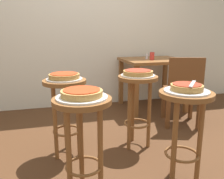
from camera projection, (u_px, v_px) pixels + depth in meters
The scene contains 19 objects.
ground_plane at pixel (114, 151), 2.31m from camera, with size 6.00×6.00×0.00m, color #4C2D19.
back_wall at pixel (84, 6), 3.50m from camera, with size 6.00×0.10×3.00m, color silver.
stool_foreground at pixel (184, 117), 1.71m from camera, with size 0.38×0.38×0.72m.
serving_plate_foreground at pixel (186, 91), 1.67m from camera, with size 0.31×0.31×0.01m, color silver.
pizza_foreground at pixel (187, 87), 1.66m from camera, with size 0.22×0.22×0.05m.
stool_middle at pixel (83, 126), 1.55m from camera, with size 0.38×0.38×0.72m.
serving_plate_middle at pixel (82, 97), 1.51m from camera, with size 0.33×0.33×0.01m, color silver.
pizza_middle at pixel (82, 93), 1.50m from camera, with size 0.27×0.27×0.05m.
stool_leftside at pixel (137, 95), 2.31m from camera, with size 0.38×0.38×0.72m.
serving_plate_leftside at pixel (138, 75), 2.26m from camera, with size 0.33×0.33×0.01m, color silver.
pizza_leftside at pixel (138, 72), 2.26m from camera, with size 0.28×0.28×0.05m.
stool_rear at pixel (65, 100), 2.13m from camera, with size 0.38×0.38×0.72m.
serving_plate_rear at pixel (64, 79), 2.09m from camera, with size 0.32×0.32×0.01m, color silver.
pizza_rear at pixel (64, 76), 2.08m from camera, with size 0.27×0.27×0.05m.
dining_table at pixel (153, 67), 3.50m from camera, with size 0.87×0.76×0.74m.
cup_near_edge at pixel (152, 56), 3.35m from camera, with size 0.06×0.06×0.11m, color red.
condiment_shaker at pixel (147, 56), 3.46m from camera, with size 0.04×0.04×0.07m, color white.
wooden_chair at pixel (183, 89), 2.85m from camera, with size 0.51×0.51×0.85m.
pizza_server_knife at pixel (193, 84), 1.64m from camera, with size 0.22×0.02×0.01m, color silver.
Camera 1 is at (-0.58, -2.02, 1.13)m, focal length 38.16 mm.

